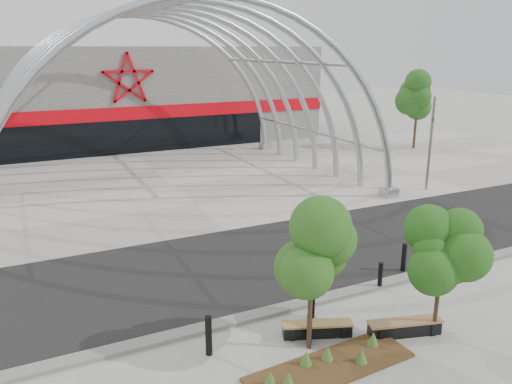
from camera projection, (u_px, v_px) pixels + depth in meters
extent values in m
plane|color=gray|center=(309.00, 299.00, 16.27)|extent=(140.00, 140.00, 0.00)
cube|color=black|center=(262.00, 259.00, 19.30)|extent=(140.00, 7.00, 0.02)
cube|color=#9D978E|center=(172.00, 185.00, 29.68)|extent=(60.00, 17.00, 0.04)
cube|color=slate|center=(313.00, 301.00, 16.04)|extent=(60.00, 0.50, 0.12)
cube|color=slate|center=(111.00, 94.00, 44.14)|extent=(34.00, 15.00, 8.00)
cube|color=black|center=(132.00, 137.00, 38.45)|extent=(22.00, 0.25, 2.60)
cube|color=red|center=(130.00, 113.00, 37.95)|extent=(34.00, 0.30, 1.00)
torus|color=#A2A9AD|center=(219.00, 224.00, 23.19)|extent=(20.36, 0.36, 20.36)
torus|color=#A2A9AD|center=(201.00, 209.00, 25.35)|extent=(20.36, 0.36, 20.36)
torus|color=#A2A9AD|center=(185.00, 196.00, 27.52)|extent=(20.36, 0.36, 20.36)
torus|color=#A2A9AD|center=(172.00, 186.00, 29.68)|extent=(20.36, 0.36, 20.36)
torus|color=#A2A9AD|center=(161.00, 176.00, 31.84)|extent=(20.36, 0.36, 20.36)
torus|color=#A2A9AD|center=(151.00, 168.00, 34.01)|extent=(20.36, 0.36, 20.36)
torus|color=#A2A9AD|center=(142.00, 161.00, 36.17)|extent=(20.36, 0.36, 20.36)
cylinder|color=#A2A9AD|center=(312.00, 131.00, 32.99)|extent=(0.20, 15.00, 0.20)
cylinder|color=#A2A9AD|center=(278.00, 62.00, 30.66)|extent=(0.20, 15.00, 0.20)
cylinder|color=#A2A9AD|center=(164.00, 7.00, 26.90)|extent=(0.20, 15.00, 0.20)
cylinder|color=#A2A9AD|center=(28.00, 65.00, 24.76)|extent=(0.20, 15.00, 0.20)
cube|color=#A2A9AD|center=(389.00, 193.00, 27.29)|extent=(0.80, 0.80, 0.50)
cube|color=#A2A9AD|center=(265.00, 146.00, 40.27)|extent=(0.80, 0.80, 0.50)
cube|color=#3E2F14|center=(331.00, 367.00, 12.74)|extent=(4.61, 1.67, 0.09)
cone|color=#48722E|center=(289.00, 380.00, 11.87)|extent=(0.31, 0.31, 0.39)
cone|color=#48722E|center=(328.00, 353.00, 12.93)|extent=(0.31, 0.31, 0.39)
cone|color=#48722E|center=(362.00, 355.00, 12.82)|extent=(0.31, 0.31, 0.39)
cone|color=#48722E|center=(306.00, 358.00, 12.72)|extent=(0.31, 0.31, 0.39)
cone|color=#48722E|center=(373.00, 339.00, 13.56)|extent=(0.31, 0.31, 0.39)
cone|color=#48722E|center=(270.00, 378.00, 11.93)|extent=(0.31, 0.31, 0.39)
cylinder|color=slate|center=(430.00, 144.00, 28.02)|extent=(0.15, 0.15, 5.32)
imported|color=black|center=(432.00, 124.00, 27.70)|extent=(0.38, 0.74, 0.15)
cylinder|color=#322217|center=(310.00, 315.00, 13.36)|extent=(0.13, 0.13, 2.01)
ellipsoid|color=#224E13|center=(312.00, 252.00, 12.85)|extent=(1.72, 1.72, 2.19)
cylinder|color=black|center=(436.00, 306.00, 14.00)|extent=(0.12, 0.12, 1.81)
ellipsoid|color=#13440D|center=(442.00, 252.00, 13.54)|extent=(1.49, 1.49, 1.97)
cube|color=black|center=(317.00, 331.00, 14.15)|extent=(1.96, 1.04, 0.33)
cube|color=black|center=(292.00, 331.00, 14.08)|extent=(0.26, 0.44, 0.39)
cube|color=black|center=(342.00, 328.00, 14.20)|extent=(0.26, 0.44, 0.39)
cube|color=olive|center=(317.00, 324.00, 14.09)|extent=(2.03, 1.12, 0.06)
cube|color=black|center=(404.00, 329.00, 14.20)|extent=(2.13, 0.94, 0.36)
cube|color=black|center=(378.00, 331.00, 14.06)|extent=(0.24, 0.48, 0.42)
cube|color=black|center=(430.00, 326.00, 14.33)|extent=(0.24, 0.48, 0.42)
cube|color=brown|center=(405.00, 322.00, 14.14)|extent=(2.20, 1.03, 0.06)
cylinder|color=black|center=(209.00, 336.00, 13.19)|extent=(0.18, 0.18, 1.13)
cylinder|color=black|center=(309.00, 329.00, 13.68)|extent=(0.15, 0.15, 0.92)
cylinder|color=black|center=(312.00, 301.00, 15.05)|extent=(0.17, 0.17, 1.05)
cylinder|color=black|center=(380.00, 276.00, 16.83)|extent=(0.15, 0.15, 0.96)
cylinder|color=black|center=(404.00, 257.00, 18.17)|extent=(0.17, 0.17, 1.08)
cylinder|color=#312114|center=(415.00, 130.00, 40.19)|extent=(0.20, 0.20, 3.03)
ellipsoid|color=#184815|center=(418.00, 96.00, 39.42)|extent=(2.70, 2.70, 3.30)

